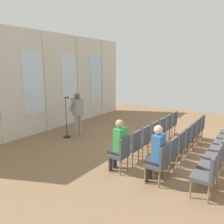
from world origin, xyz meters
TOP-DOWN VIEW (x-y plane):
  - ground_plane at (0.00, 0.00)m, footprint 14.37×14.37m
  - rear_partition at (0.04, 5.52)m, footprint 9.57×0.14m
  - speaker at (-0.19, 3.97)m, footprint 0.51×0.69m
  - mic_stand at (-0.61, 4.15)m, footprint 0.28×0.28m
  - chair_r0_c0 at (-1.84, 0.97)m, footprint 0.46×0.44m
  - audience_r0_c0 at (-1.84, 1.05)m, footprint 0.36×0.39m
  - chair_r0_c1 at (-1.23, 0.97)m, footprint 0.46×0.44m
  - chair_r0_c2 at (-0.61, 0.97)m, footprint 0.46×0.44m
  - chair_r0_c3 at (0.00, 0.97)m, footprint 0.46×0.44m
  - chair_r0_c4 at (0.61, 0.97)m, footprint 0.46×0.44m
  - chair_r0_c5 at (1.23, 0.97)m, footprint 0.46×0.44m
  - chair_r0_c6 at (1.84, 0.97)m, footprint 0.46×0.44m
  - chair_r1_c0 at (-1.84, -0.05)m, footprint 0.46×0.44m
  - audience_r1_c0 at (-1.84, 0.03)m, footprint 0.36×0.39m
  - chair_r1_c1 at (-1.23, -0.05)m, footprint 0.46×0.44m
  - chair_r1_c2 at (-0.61, -0.05)m, footprint 0.46×0.44m
  - chair_r1_c3 at (0.00, -0.05)m, footprint 0.46×0.44m
  - chair_r1_c4 at (0.61, -0.05)m, footprint 0.46×0.44m
  - chair_r1_c5 at (1.23, -0.05)m, footprint 0.46×0.44m
  - chair_r1_c6 at (1.84, -0.05)m, footprint 0.46×0.44m
  - chair_r2_c0 at (-1.84, -1.07)m, footprint 0.46×0.44m
  - chair_r2_c1 at (-1.23, -1.07)m, footprint 0.46×0.44m
  - chair_r2_c2 at (-0.61, -1.07)m, footprint 0.46×0.44m
  - chair_r2_c3 at (0.00, -1.07)m, footprint 0.46×0.44m

SIDE VIEW (x-z plane):
  - ground_plane at x=0.00m, z-range 0.00..0.00m
  - mic_stand at x=-0.61m, z-range -0.44..1.11m
  - chair_r0_c0 at x=-1.84m, z-range 0.06..1.00m
  - chair_r0_c1 at x=-1.23m, z-range 0.06..1.00m
  - chair_r0_c2 at x=-0.61m, z-range 0.06..1.00m
  - chair_r0_c3 at x=0.00m, z-range 0.06..1.00m
  - chair_r0_c4 at x=0.61m, z-range 0.06..1.00m
  - chair_r0_c5 at x=1.23m, z-range 0.06..1.00m
  - chair_r0_c6 at x=1.84m, z-range 0.06..1.00m
  - chair_r1_c0 at x=-1.84m, z-range 0.06..1.00m
  - chair_r1_c1 at x=-1.23m, z-range 0.06..1.00m
  - chair_r1_c2 at x=-0.61m, z-range 0.06..1.00m
  - chair_r1_c3 at x=0.00m, z-range 0.06..1.00m
  - chair_r1_c4 at x=0.61m, z-range 0.06..1.00m
  - chair_r1_c5 at x=1.23m, z-range 0.06..1.00m
  - chair_r1_c6 at x=1.84m, z-range 0.06..1.00m
  - chair_r2_c0 at x=-1.84m, z-range 0.06..1.00m
  - chair_r2_c1 at x=-1.23m, z-range 0.06..1.00m
  - chair_r2_c2 at x=-0.61m, z-range 0.06..1.00m
  - chair_r2_c3 at x=0.00m, z-range 0.06..1.00m
  - audience_r0_c0 at x=-1.84m, z-range 0.07..1.44m
  - audience_r1_c0 at x=-1.84m, z-range 0.07..1.45m
  - speaker at x=-0.19m, z-range 0.13..1.79m
  - rear_partition at x=0.04m, z-range 0.00..4.00m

